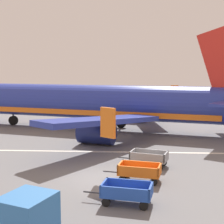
{
  "coord_description": "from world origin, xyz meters",
  "views": [
    {
      "loc": [
        1.94,
        -20.2,
        6.79
      ],
      "look_at": [
        0.24,
        10.62,
        2.8
      ],
      "focal_mm": 54.03,
      "sensor_mm": 36.0,
      "label": 1
    }
  ],
  "objects": [
    {
      "name": "airplane",
      "position": [
        -1.09,
        16.36,
        3.05
      ],
      "size": [
        37.13,
        30.1,
        11.34
      ],
      "color": "#28389E",
      "rests_on": "ground"
    },
    {
      "name": "baggage_cart_third_in_row",
      "position": [
        3.24,
        2.77,
        0.6
      ],
      "size": [
        3.61,
        2.09,
        1.07
      ],
      "color": "gray",
      "rests_on": "ground"
    },
    {
      "name": "baggage_cart_nearest",
      "position": [
        1.78,
        -3.91,
        0.6
      ],
      "size": [
        3.63,
        1.84,
        1.07
      ],
      "color": "#234CB2",
      "rests_on": "ground"
    },
    {
      "name": "ground_plane",
      "position": [
        0.0,
        0.0,
        0.0
      ],
      "size": [
        220.0,
        220.0,
        0.0
      ],
      "primitive_type": "plane",
      "color": "slate"
    },
    {
      "name": "service_truck_beside_carts",
      "position": [
        -1.44,
        -8.54,
        1.1
      ],
      "size": [
        4.77,
        3.41,
        2.1
      ],
      "color": "slate",
      "rests_on": "ground"
    },
    {
      "name": "baggage_cart_second_in_row",
      "position": [
        2.51,
        -0.41,
        0.6
      ],
      "size": [
        3.63,
        1.9,
        1.07
      ],
      "color": "orange",
      "rests_on": "ground"
    },
    {
      "name": "apron_stripe",
      "position": [
        0.0,
        6.72,
        0.01
      ],
      "size": [
        120.0,
        0.36,
        0.01
      ],
      "primitive_type": "cube",
      "color": "silver",
      "rests_on": "ground"
    }
  ]
}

